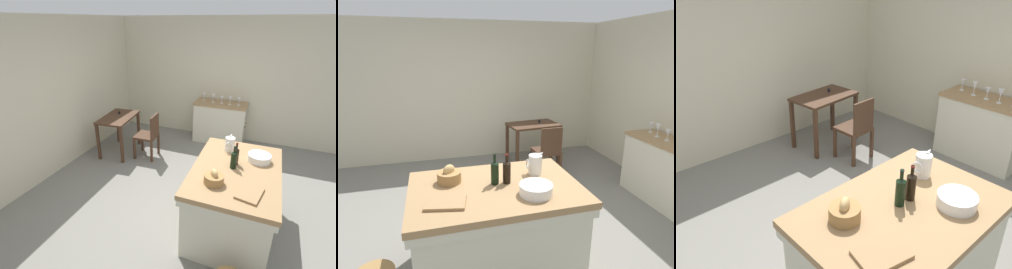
% 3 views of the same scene
% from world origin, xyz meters
% --- Properties ---
extents(ground_plane, '(6.76, 6.76, 0.00)m').
position_xyz_m(ground_plane, '(0.00, 0.00, 0.00)').
color(ground_plane, slate).
extents(wall_back, '(5.32, 0.12, 2.60)m').
position_xyz_m(wall_back, '(0.00, 2.60, 1.30)').
color(wall_back, beige).
rests_on(wall_back, ground).
extents(wall_right, '(0.12, 5.20, 2.60)m').
position_xyz_m(wall_right, '(2.60, 0.00, 1.30)').
color(wall_right, beige).
rests_on(wall_right, ground).
extents(island_table, '(1.51, 1.01, 0.89)m').
position_xyz_m(island_table, '(-0.29, -0.59, 0.48)').
color(island_table, '#99754C').
rests_on(island_table, ground).
extents(side_cabinet, '(0.52, 1.12, 0.89)m').
position_xyz_m(side_cabinet, '(2.26, 0.11, 0.45)').
color(side_cabinet, '#99754C').
rests_on(side_cabinet, ground).
extents(writing_desk, '(0.95, 0.65, 0.82)m').
position_xyz_m(writing_desk, '(0.99, 1.89, 0.64)').
color(writing_desk, '#472D1E').
rests_on(writing_desk, ground).
extents(wooden_chair, '(0.42, 0.42, 0.89)m').
position_xyz_m(wooden_chair, '(1.01, 1.22, 0.48)').
color(wooden_chair, '#472D1E').
rests_on(wooden_chair, ground).
extents(pitcher, '(0.17, 0.13, 0.23)m').
position_xyz_m(pitcher, '(0.14, -0.43, 0.99)').
color(pitcher, white).
rests_on(pitcher, island_table).
extents(wash_bowl, '(0.28, 0.28, 0.09)m').
position_xyz_m(wash_bowl, '(-0.00, -0.82, 0.93)').
color(wash_bowl, white).
rests_on(wash_bowl, island_table).
extents(bread_basket, '(0.22, 0.22, 0.17)m').
position_xyz_m(bread_basket, '(-0.68, -0.40, 0.95)').
color(bread_basket, olive).
rests_on(bread_basket, island_table).
extents(cutting_board, '(0.35, 0.29, 0.02)m').
position_xyz_m(cutting_board, '(-0.74, -0.78, 0.90)').
color(cutting_board, '#99754C').
rests_on(cutting_board, island_table).
extents(wine_bottle_dark, '(0.07, 0.07, 0.28)m').
position_xyz_m(wine_bottle_dark, '(-0.18, -0.55, 1.00)').
color(wine_bottle_dark, black).
rests_on(wine_bottle_dark, island_table).
extents(wine_bottle_amber, '(0.07, 0.07, 0.29)m').
position_xyz_m(wine_bottle_amber, '(-0.29, -0.54, 1.01)').
color(wine_bottle_amber, black).
rests_on(wine_bottle_amber, island_table).
extents(wine_glass_far_left, '(0.07, 0.07, 0.16)m').
position_xyz_m(wine_glass_far_left, '(2.23, -0.26, 1.00)').
color(wine_glass_far_left, white).
rests_on(wine_glass_far_left, side_cabinet).
extents(wine_glass_left, '(0.07, 0.07, 0.18)m').
position_xyz_m(wine_glass_left, '(2.21, -0.08, 1.02)').
color(wine_glass_left, white).
rests_on(wine_glass_left, side_cabinet).
extents(wine_glass_middle, '(0.07, 0.07, 0.15)m').
position_xyz_m(wine_glass_middle, '(2.23, 0.09, 1.00)').
color(wine_glass_middle, white).
rests_on(wine_glass_middle, side_cabinet).
extents(wine_glass_right, '(0.07, 0.07, 0.18)m').
position_xyz_m(wine_glass_right, '(2.24, 0.28, 1.02)').
color(wine_glass_right, white).
rests_on(wine_glass_right, side_cabinet).
extents(wine_glass_far_right, '(0.07, 0.07, 0.15)m').
position_xyz_m(wine_glass_far_right, '(2.32, 0.50, 1.00)').
color(wine_glass_far_right, white).
rests_on(wine_glass_far_right, side_cabinet).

